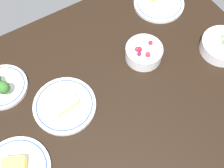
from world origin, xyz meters
TOP-DOWN VIEW (x-y plane):
  - dining_table at (0.00, 0.00)cm, footprint 118.50×86.51cm
  - plate_sandwich at (18.09, -1.91)cm, footprint 21.84×21.84cm
  - bowl_berries at (-16.96, -4.81)cm, footprint 13.99×13.99cm
  - plate_eggs at (-37.99, -23.79)cm, footprint 21.32×21.32cm
  - bowl_peas at (-44.57, 8.12)cm, footprint 16.62×16.62cm
  - plate_broccoli at (33.82, -19.79)cm, footprint 18.11×18.11cm

SIDE VIEW (x-z plane):
  - dining_table at x=0.00cm, z-range 0.00..4.00cm
  - plate_eggs at x=-37.99cm, z-range 2.64..7.73cm
  - plate_sandwich at x=18.09cm, z-range 2.92..7.71cm
  - plate_broccoli at x=33.82cm, z-range 2.02..10.12cm
  - bowl_peas at x=-44.57cm, z-range 3.58..9.84cm
  - bowl_berries at x=-16.96cm, z-range 3.45..10.77cm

